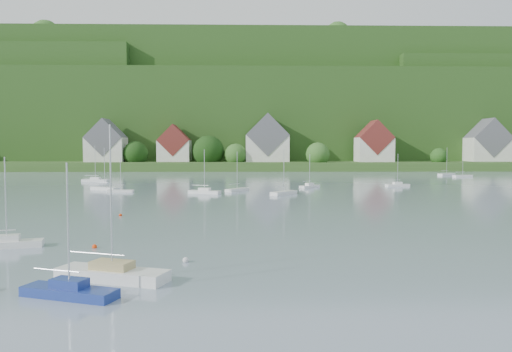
# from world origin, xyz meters

# --- Properties ---
(far_shore_strip) EXTENTS (600.00, 60.00, 3.00)m
(far_shore_strip) POSITION_xyz_m (0.00, 200.00, 1.50)
(far_shore_strip) COLOR #335520
(far_shore_strip) RESTS_ON ground
(forested_ridge) EXTENTS (620.00, 181.22, 69.89)m
(forested_ridge) POSITION_xyz_m (0.39, 268.57, 22.89)
(forested_ridge) COLOR #1B3E14
(forested_ridge) RESTS_ON ground
(village_building_0) EXTENTS (14.00, 10.40, 16.00)m
(village_building_0) POSITION_xyz_m (-55.00, 187.00, 9.51)
(village_building_0) COLOR silver
(village_building_0) RESTS_ON far_shore_strip
(village_building_1) EXTENTS (12.00, 9.36, 14.00)m
(village_building_1) POSITION_xyz_m (-30.00, 189.00, 8.75)
(village_building_1) COLOR silver
(village_building_1) RESTS_ON far_shore_strip
(village_building_2) EXTENTS (16.00, 11.44, 18.00)m
(village_building_2) POSITION_xyz_m (5.00, 188.00, 10.27)
(village_building_2) COLOR silver
(village_building_2) RESTS_ON far_shore_strip
(village_building_3) EXTENTS (13.00, 10.40, 15.50)m
(village_building_3) POSITION_xyz_m (45.00, 186.00, 9.43)
(village_building_3) COLOR silver
(village_building_3) RESTS_ON far_shore_strip
(village_building_4) EXTENTS (15.00, 10.40, 16.50)m
(village_building_4) POSITION_xyz_m (90.00, 190.00, 9.59)
(village_building_4) COLOR silver
(village_building_4) RESTS_ON far_shore_strip
(near_sailboat_1) EXTENTS (5.71, 3.24, 7.44)m
(near_sailboat_1) POSITION_xyz_m (-13.07, 27.90, 0.42)
(near_sailboat_1) COLOR navy
(near_sailboat_1) RESTS_ON ground
(near_sailboat_2) EXTENTS (7.42, 4.20, 9.66)m
(near_sailboat_2) POSITION_xyz_m (-11.65, 31.40, 0.48)
(near_sailboat_2) COLOR white
(near_sailboat_2) RESTS_ON ground
(near_sailboat_6) EXTENTS (5.76, 2.95, 7.48)m
(near_sailboat_6) POSITION_xyz_m (-23.03, 41.75, 0.42)
(near_sailboat_6) COLOR white
(near_sailboat_6) RESTS_ON ground
(mooring_buoy_0) EXTENTS (0.40, 0.40, 0.40)m
(mooring_buoy_0) POSITION_xyz_m (-15.76, 41.43, 0.00)
(mooring_buoy_0) COLOR #F73C0A
(mooring_buoy_0) RESTS_ON ground
(mooring_buoy_1) EXTENTS (0.47, 0.47, 0.47)m
(mooring_buoy_1) POSITION_xyz_m (-7.66, 36.19, 0.00)
(mooring_buoy_1) COLOR silver
(mooring_buoy_1) RESTS_ON ground
(mooring_buoy_3) EXTENTS (0.37, 0.37, 0.37)m
(mooring_buoy_3) POSITION_xyz_m (-18.43, 60.69, 0.00)
(mooring_buoy_3) COLOR #F73C0A
(mooring_buoy_3) RESTS_ON ground
(far_sailboat_cluster) EXTENTS (183.55, 72.37, 8.71)m
(far_sailboat_cluster) POSITION_xyz_m (18.83, 113.02, 0.38)
(far_sailboat_cluster) COLOR white
(far_sailboat_cluster) RESTS_ON ground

